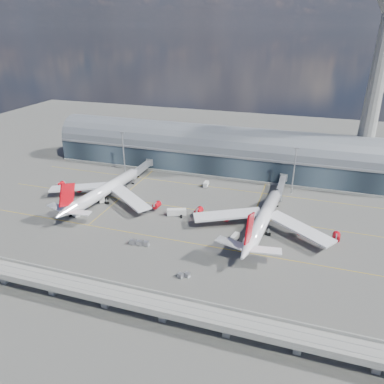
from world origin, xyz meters
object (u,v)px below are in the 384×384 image
(floodlight_mast_right, at_px, (294,170))
(service_truck_4, at_px, (206,184))
(airliner_right, at_px, (263,220))
(service_truck_2, at_px, (177,212))
(control_tower, at_px, (375,91))
(service_truck_5, at_px, (133,176))
(service_truck_0, at_px, (101,198))
(floodlight_mast_left, at_px, (123,151))
(service_truck_3, at_px, (235,238))
(service_truck_1, at_px, (75,213))
(airliner_left, at_px, (103,191))
(cargo_train_1, at_px, (139,243))
(cargo_train_0, at_px, (184,275))

(floodlight_mast_right, distance_m, service_truck_4, 48.31)
(airliner_right, height_order, service_truck_2, airliner_right)
(control_tower, xyz_separation_m, floodlight_mast_right, (-35.00, -28.00, -38.00))
(service_truck_5, bearing_deg, service_truck_0, -128.04)
(floodlight_mast_left, relative_size, service_truck_3, 4.32)
(control_tower, bearing_deg, service_truck_1, -146.37)
(service_truck_2, bearing_deg, floodlight_mast_left, 27.64)
(airliner_right, bearing_deg, service_truck_2, -179.11)
(service_truck_5, bearing_deg, airliner_left, -125.25)
(service_truck_5, bearing_deg, airliner_right, -60.71)
(control_tower, distance_m, floodlight_mast_left, 143.01)
(airliner_right, distance_m, cargo_train_1, 53.93)
(service_truck_3, bearing_deg, floodlight_mast_left, 156.49)
(floodlight_mast_right, bearing_deg, service_truck_2, -139.03)
(airliner_right, relative_size, service_truck_1, 12.01)
(service_truck_0, distance_m, cargo_train_1, 49.33)
(service_truck_4, relative_size, cargo_train_1, 0.56)
(airliner_right, relative_size, service_truck_4, 13.52)
(cargo_train_0, height_order, cargo_train_1, cargo_train_1)
(service_truck_1, xyz_separation_m, cargo_train_0, (64.86, -28.67, -0.64))
(service_truck_2, height_order, service_truck_4, service_truck_2)
(service_truck_3, bearing_deg, floodlight_mast_right, 83.47)
(control_tower, xyz_separation_m, cargo_train_0, (-66.00, -115.72, -50.78))
(floodlight_mast_right, height_order, service_truck_3, floodlight_mast_right)
(control_tower, bearing_deg, service_truck_4, -157.43)
(floodlight_mast_left, relative_size, service_truck_2, 2.73)
(floodlight_mast_left, relative_size, service_truck_1, 4.58)
(service_truck_1, distance_m, service_truck_5, 52.51)
(airliner_left, xyz_separation_m, service_truck_1, (-4.89, -18.26, -4.33))
(floodlight_mast_left, distance_m, service_truck_5, 16.57)
(floodlight_mast_right, distance_m, service_truck_3, 61.58)
(service_truck_0, distance_m, service_truck_4, 57.72)
(service_truck_2, xyz_separation_m, cargo_train_1, (-5.57, -29.58, -0.70))
(floodlight_mast_left, bearing_deg, airliner_left, -77.51)
(airliner_left, height_order, airliner_right, airliner_right)
(floodlight_mast_left, height_order, service_truck_4, floodlight_mast_left)
(service_truck_3, bearing_deg, service_truck_1, -166.97)
(service_truck_2, relative_size, service_truck_3, 1.58)
(service_truck_3, height_order, service_truck_5, service_truck_5)
(service_truck_0, bearing_deg, airliner_right, -42.51)
(control_tower, relative_size, cargo_train_0, 20.55)
(floodlight_mast_left, distance_m, airliner_right, 102.16)
(service_truck_0, bearing_deg, floodlight_mast_right, -15.06)
(floodlight_mast_right, distance_m, service_truck_1, 113.24)
(airliner_left, distance_m, service_truck_0, 4.52)
(airliner_right, bearing_deg, airliner_left, -179.19)
(airliner_right, bearing_deg, service_truck_3, -126.39)
(airliner_left, xyz_separation_m, service_truck_2, (40.90, -2.69, -4.11))
(airliner_right, distance_m, cargo_train_0, 47.26)
(control_tower, bearing_deg, airliner_right, -120.81)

